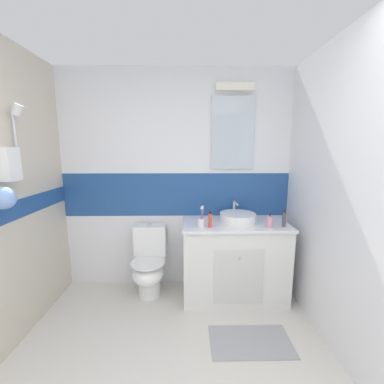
% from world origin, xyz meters
% --- Properties ---
extents(ground_plane, '(3.20, 3.48, 0.04)m').
position_xyz_m(ground_plane, '(0.00, 1.20, -0.02)').
color(ground_plane, beige).
extents(wall_back_tiled, '(3.20, 0.20, 2.50)m').
position_xyz_m(wall_back_tiled, '(0.01, 2.45, 1.26)').
color(wall_back_tiled, white).
rests_on(wall_back_tiled, ground_plane).
extents(wall_right_plain, '(0.10, 3.48, 2.50)m').
position_xyz_m(wall_right_plain, '(1.35, 1.20, 1.25)').
color(wall_right_plain, white).
rests_on(wall_right_plain, ground_plane).
extents(vanity_cabinet, '(1.12, 0.58, 0.85)m').
position_xyz_m(vanity_cabinet, '(0.64, 2.12, 0.43)').
color(vanity_cabinet, silver).
rests_on(vanity_cabinet, ground_plane).
extents(sink_basin, '(0.38, 0.43, 0.19)m').
position_xyz_m(sink_basin, '(0.67, 2.13, 0.90)').
color(sink_basin, white).
rests_on(sink_basin, vanity_cabinet).
extents(toilet, '(0.37, 0.50, 0.78)m').
position_xyz_m(toilet, '(-0.30, 2.16, 0.36)').
color(toilet, white).
rests_on(toilet, ground_plane).
extents(toothbrush_cup, '(0.07, 0.07, 0.22)m').
position_xyz_m(toothbrush_cup, '(0.27, 1.96, 0.91)').
color(toothbrush_cup, white).
rests_on(toothbrush_cup, vanity_cabinet).
extents(soap_dispenser, '(0.06, 0.06, 0.16)m').
position_xyz_m(soap_dispenser, '(0.95, 1.94, 0.91)').
color(soap_dispenser, pink).
rests_on(soap_dispenser, vanity_cabinet).
extents(deodorant_spray_can, '(0.04, 0.04, 0.16)m').
position_xyz_m(deodorant_spray_can, '(0.36, 1.95, 0.93)').
color(deodorant_spray_can, '#D84C33').
rests_on(deodorant_spray_can, vanity_cabinet).
extents(toothpaste_tube_upright, '(0.03, 0.03, 0.17)m').
position_xyz_m(toothpaste_tube_upright, '(1.10, 1.96, 0.93)').
color(toothpaste_tube_upright, '#4C4C51').
rests_on(toothpaste_tube_upright, vanity_cabinet).
extents(bath_mat, '(0.69, 0.38, 0.01)m').
position_xyz_m(bath_mat, '(0.66, 1.42, 0.01)').
color(bath_mat, '#99999E').
rests_on(bath_mat, ground_plane).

